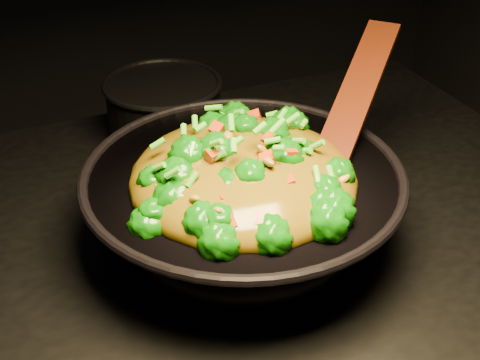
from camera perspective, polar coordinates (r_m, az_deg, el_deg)
name	(u,v)px	position (r m, az deg, el deg)	size (l,w,h in m)	color
wok	(243,210)	(0.88, 0.26, -2.58)	(0.40, 0.40, 0.11)	black
stir_fry	(243,148)	(0.81, 0.28, 2.73)	(0.28, 0.28, 0.10)	#0E5806
spatula	(354,100)	(0.93, 9.71, 6.73)	(0.31, 0.05, 0.01)	#370F05
back_pot	(164,110)	(1.14, -6.48, 5.94)	(0.19, 0.19, 0.11)	black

